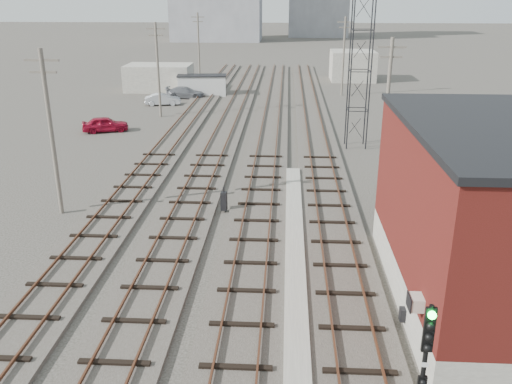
# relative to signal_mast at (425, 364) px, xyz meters

# --- Properties ---
(ground) EXTENTS (320.00, 320.00, 0.00)m
(ground) POSITION_rel_signal_mast_xyz_m (-3.70, 55.56, -2.59)
(ground) COLOR #282621
(ground) RESTS_ON ground
(track_right) EXTENTS (3.20, 90.00, 0.39)m
(track_right) POSITION_rel_signal_mast_xyz_m (-1.20, 34.56, -2.48)
(track_right) COLOR #332D28
(track_right) RESTS_ON ground
(track_mid_right) EXTENTS (3.20, 90.00, 0.39)m
(track_mid_right) POSITION_rel_signal_mast_xyz_m (-5.20, 34.56, -2.48)
(track_mid_right) COLOR #332D28
(track_mid_right) RESTS_ON ground
(track_mid_left) EXTENTS (3.20, 90.00, 0.39)m
(track_mid_left) POSITION_rel_signal_mast_xyz_m (-9.20, 34.56, -2.48)
(track_mid_left) COLOR #332D28
(track_mid_left) RESTS_ON ground
(track_left) EXTENTS (3.20, 90.00, 0.39)m
(track_left) POSITION_rel_signal_mast_xyz_m (-13.20, 34.56, -2.48)
(track_left) COLOR #332D28
(track_left) RESTS_ON ground
(platform_curb) EXTENTS (0.90, 28.00, 0.26)m
(platform_curb) POSITION_rel_signal_mast_xyz_m (-3.20, 9.56, -2.46)
(platform_curb) COLOR gray
(platform_curb) RESTS_ON ground
(brick_building) EXTENTS (6.54, 12.20, 7.22)m
(brick_building) POSITION_rel_signal_mast_xyz_m (3.80, 7.56, 1.04)
(brick_building) COLOR gray
(brick_building) RESTS_ON ground
(lattice_tower) EXTENTS (1.60, 1.60, 15.00)m
(lattice_tower) POSITION_rel_signal_mast_xyz_m (1.80, 30.56, 4.91)
(lattice_tower) COLOR black
(lattice_tower) RESTS_ON ground
(utility_pole_left_a) EXTENTS (1.80, 0.24, 9.00)m
(utility_pole_left_a) POSITION_rel_signal_mast_xyz_m (-16.20, 15.56, 2.21)
(utility_pole_left_a) COLOR #595147
(utility_pole_left_a) RESTS_ON ground
(utility_pole_left_b) EXTENTS (1.80, 0.24, 9.00)m
(utility_pole_left_b) POSITION_rel_signal_mast_xyz_m (-16.20, 40.56, 2.21)
(utility_pole_left_b) COLOR #595147
(utility_pole_left_b) RESTS_ON ground
(utility_pole_left_c) EXTENTS (1.80, 0.24, 9.00)m
(utility_pole_left_c) POSITION_rel_signal_mast_xyz_m (-16.20, 65.56, 2.21)
(utility_pole_left_c) COLOR #595147
(utility_pole_left_c) RESTS_ON ground
(utility_pole_right_a) EXTENTS (1.80, 0.24, 9.00)m
(utility_pole_right_a) POSITION_rel_signal_mast_xyz_m (2.80, 23.56, 2.21)
(utility_pole_right_a) COLOR #595147
(utility_pole_right_a) RESTS_ON ground
(utility_pole_right_b) EXTENTS (1.80, 0.24, 9.00)m
(utility_pole_right_b) POSITION_rel_signal_mast_xyz_m (2.80, 53.56, 2.21)
(utility_pole_right_b) COLOR #595147
(utility_pole_right_b) RESTS_ON ground
(shed_left) EXTENTS (8.00, 5.00, 3.20)m
(shed_left) POSITION_rel_signal_mast_xyz_m (-19.70, 55.56, -0.99)
(shed_left) COLOR gray
(shed_left) RESTS_ON ground
(shed_right) EXTENTS (6.00, 6.00, 4.00)m
(shed_right) POSITION_rel_signal_mast_xyz_m (5.30, 65.56, -0.59)
(shed_right) COLOR gray
(shed_right) RESTS_ON ground
(signal_mast) EXTENTS (0.40, 0.42, 4.34)m
(signal_mast) POSITION_rel_signal_mast_xyz_m (0.00, 0.00, 0.00)
(signal_mast) COLOR gray
(signal_mast) RESTS_ON ground
(switch_stand) EXTENTS (0.37, 0.37, 1.41)m
(switch_stand) POSITION_rel_signal_mast_xyz_m (-7.12, 16.24, -1.92)
(switch_stand) COLOR black
(switch_stand) RESTS_ON ground
(site_trailer) EXTENTS (6.02, 3.12, 2.43)m
(site_trailer) POSITION_rel_signal_mast_xyz_m (-13.84, 52.41, -1.36)
(site_trailer) COLOR silver
(site_trailer) RESTS_ON ground
(car_red) EXTENTS (4.27, 2.80, 1.35)m
(car_red) POSITION_rel_signal_mast_xyz_m (-19.71, 34.21, -1.91)
(car_red) COLOR maroon
(car_red) RESTS_ON ground
(car_silver) EXTENTS (3.99, 1.94, 1.26)m
(car_silver) POSITION_rel_signal_mast_xyz_m (-17.27, 46.39, -1.96)
(car_silver) COLOR #B0B4B9
(car_silver) RESTS_ON ground
(car_grey) EXTENTS (4.54, 1.98, 1.30)m
(car_grey) POSITION_rel_signal_mast_xyz_m (-15.55, 50.62, -1.94)
(car_grey) COLOR slate
(car_grey) RESTS_ON ground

